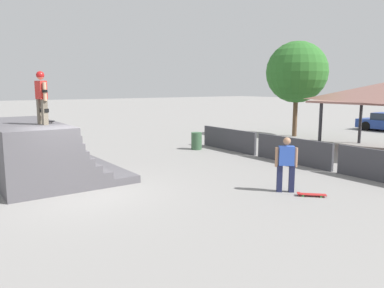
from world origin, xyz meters
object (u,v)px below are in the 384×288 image
(skateboard_on_ground, at_px, (311,194))
(tree_beside_pavilion, at_px, (297,72))
(skater_on_deck, at_px, (41,94))
(trash_bin, at_px, (197,141))
(bystander_walking, at_px, (286,162))
(skateboard_on_deck, at_px, (46,121))

(skateboard_on_ground, distance_m, tree_beside_pavilion, 13.97)
(skater_on_deck, relative_size, trash_bin, 1.95)
(skater_on_deck, relative_size, bystander_walking, 1.01)
(tree_beside_pavilion, bearing_deg, bystander_walking, -51.47)
(bystander_walking, bearing_deg, tree_beside_pavilion, -101.30)
(bystander_walking, relative_size, tree_beside_pavilion, 0.28)
(skateboard_on_deck, relative_size, bystander_walking, 0.52)
(skater_on_deck, distance_m, tree_beside_pavilion, 16.15)
(bystander_walking, height_order, tree_beside_pavilion, tree_beside_pavilion)
(skateboard_on_deck, distance_m, trash_bin, 8.03)
(skater_on_deck, height_order, tree_beside_pavilion, tree_beside_pavilion)
(skater_on_deck, distance_m, skateboard_on_ground, 8.69)
(tree_beside_pavilion, height_order, trash_bin, tree_beside_pavilion)
(bystander_walking, bearing_deg, skateboard_on_deck, -6.44)
(skateboard_on_ground, height_order, tree_beside_pavilion, tree_beside_pavilion)
(skater_on_deck, xyz_separation_m, skateboard_on_ground, (5.82, 5.80, -2.81))
(skateboard_on_ground, bearing_deg, trash_bin, -58.40)
(bystander_walking, relative_size, skateboard_on_ground, 2.29)
(tree_beside_pavilion, bearing_deg, skateboard_on_ground, -48.38)
(bystander_walking, bearing_deg, skateboard_on_ground, 147.83)
(bystander_walking, distance_m, trash_bin, 8.02)
(skateboard_on_deck, bearing_deg, bystander_walking, 32.98)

